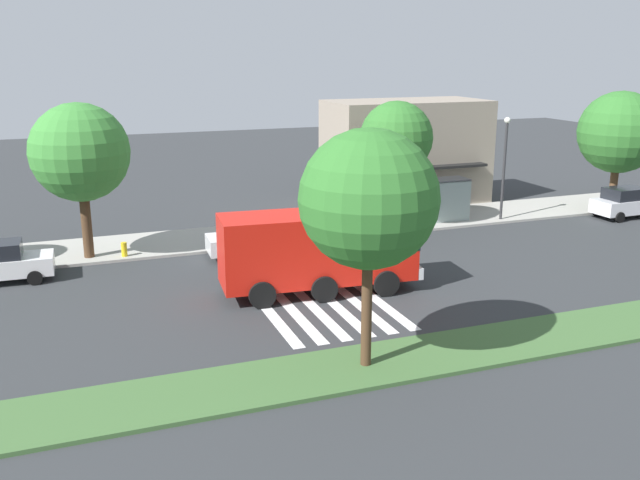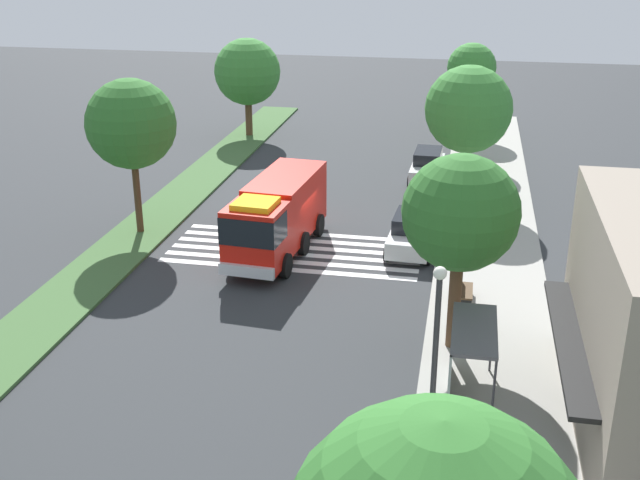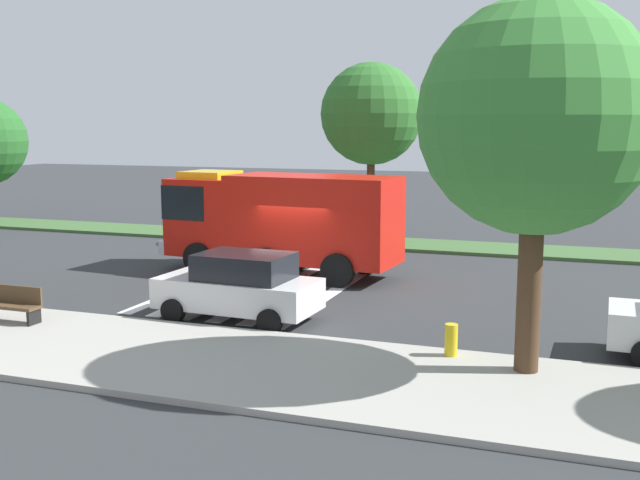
% 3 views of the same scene
% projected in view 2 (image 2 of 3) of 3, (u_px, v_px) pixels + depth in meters
% --- Properties ---
extents(ground_plane, '(120.00, 120.00, 0.00)m').
position_uv_depth(ground_plane, '(298.00, 246.00, 37.62)').
color(ground_plane, '#2D3033').
extents(sidewalk, '(60.00, 4.80, 0.14)m').
position_uv_depth(sidewalk, '(489.00, 259.00, 36.02)').
color(sidewalk, '#9E9B93').
rests_on(sidewalk, ground_plane).
extents(median_strip, '(60.00, 3.00, 0.14)m').
position_uv_depth(median_strip, '(139.00, 233.00, 39.02)').
color(median_strip, '#3D6033').
rests_on(median_strip, ground_plane).
extents(crosswalk, '(4.95, 11.84, 0.01)m').
position_uv_depth(crosswalk, '(295.00, 251.00, 37.10)').
color(crosswalk, silver).
rests_on(crosswalk, ground_plane).
extents(fire_truck, '(8.51, 3.29, 3.49)m').
position_uv_depth(fire_truck, '(276.00, 215.00, 35.97)').
color(fire_truck, red).
rests_on(fire_truck, ground_plane).
extents(parked_car_west, '(4.75, 2.09, 1.81)m').
position_uv_depth(parked_car_west, '(427.00, 165.00, 47.23)').
color(parked_car_west, silver).
rests_on(parked_car_west, ground_plane).
extents(parked_car_mid, '(4.33, 2.29, 1.79)m').
position_uv_depth(parked_car_mid, '(412.00, 233.00, 36.74)').
color(parked_car_mid, silver).
rests_on(parked_car_mid, ground_plane).
extents(bus_stop_shelter, '(3.50, 1.40, 2.46)m').
position_uv_depth(bus_stop_shelter, '(462.00, 347.00, 24.74)').
color(bus_stop_shelter, '#4C4C51').
rests_on(bus_stop_shelter, sidewalk).
extents(bench_near_shelter, '(1.60, 0.50, 0.90)m').
position_uv_depth(bench_near_shelter, '(463.00, 325.00, 28.87)').
color(bench_near_shelter, '#2D472D').
rests_on(bench_near_shelter, sidewalk).
extents(bench_west_of_shelter, '(1.60, 0.50, 0.90)m').
position_uv_depth(bench_west_of_shelter, '(465.00, 290.00, 31.69)').
color(bench_west_of_shelter, '#4C3823').
rests_on(bench_west_of_shelter, sidewalk).
extents(street_lamp, '(0.36, 0.36, 6.02)m').
position_uv_depth(street_lamp, '(435.00, 351.00, 20.86)').
color(street_lamp, '#2D2D30').
rests_on(street_lamp, sidewalk).
extents(sidewalk_tree_far_west, '(3.48, 3.48, 6.56)m').
position_uv_depth(sidewalk_tree_far_west, '(472.00, 68.00, 56.03)').
color(sidewalk_tree_far_west, '#513823').
rests_on(sidewalk_tree_far_west, sidewalk).
extents(sidewalk_tree_west, '(3.73, 3.73, 6.09)m').
position_uv_depth(sidewalk_tree_west, '(469.00, 97.00, 49.34)').
color(sidewalk_tree_west, '#513823').
rests_on(sidewalk_tree_west, sidewalk).
extents(sidewalk_tree_center, '(4.64, 4.64, 7.45)m').
position_uv_depth(sidewalk_tree_center, '(468.00, 110.00, 41.60)').
color(sidewalk_tree_center, '#47301E').
rests_on(sidewalk_tree_center, sidewalk).
extents(sidewalk_tree_east, '(4.04, 4.04, 7.11)m').
position_uv_depth(sidewalk_tree_east, '(461.00, 214.00, 26.54)').
color(sidewalk_tree_east, '#513823').
rests_on(sidewalk_tree_east, sidewalk).
extents(median_tree_far_west, '(4.71, 4.71, 6.93)m').
position_uv_depth(median_tree_far_west, '(247.00, 72.00, 55.79)').
color(median_tree_far_west, '#513823').
rests_on(median_tree_far_west, median_strip).
extents(median_tree_west, '(4.30, 4.30, 7.58)m').
position_uv_depth(median_tree_west, '(131.00, 124.00, 37.16)').
color(median_tree_west, '#47301E').
rests_on(median_tree_west, median_strip).
extents(fire_hydrant, '(0.28, 0.28, 0.70)m').
position_uv_depth(fire_hydrant, '(452.00, 204.00, 41.96)').
color(fire_hydrant, gold).
rests_on(fire_hydrant, sidewalk).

